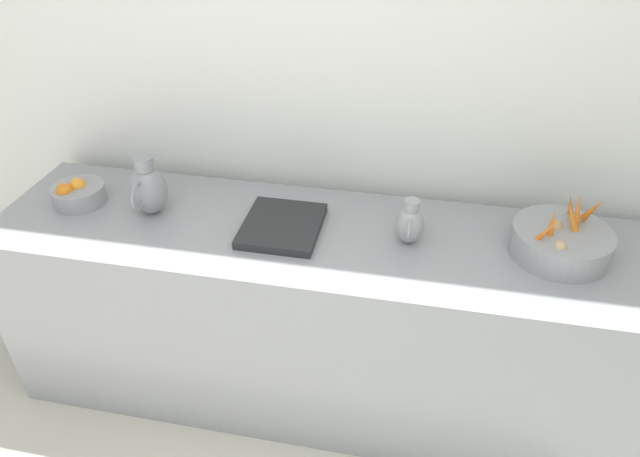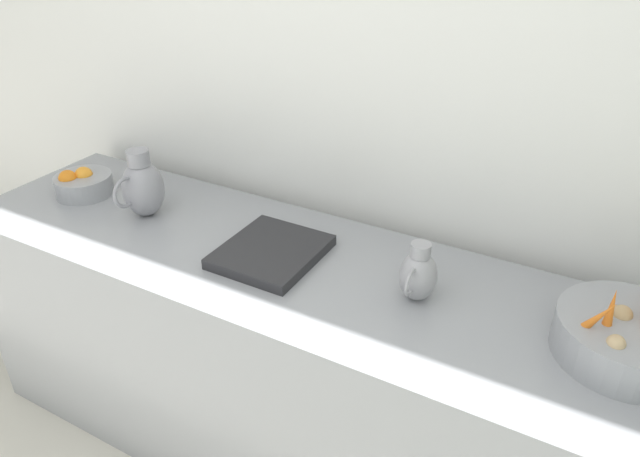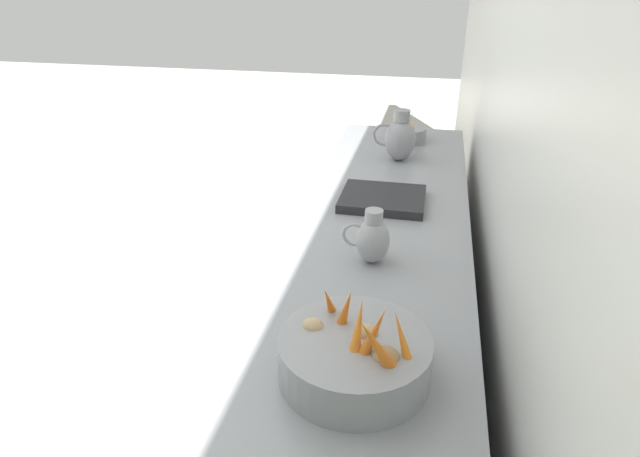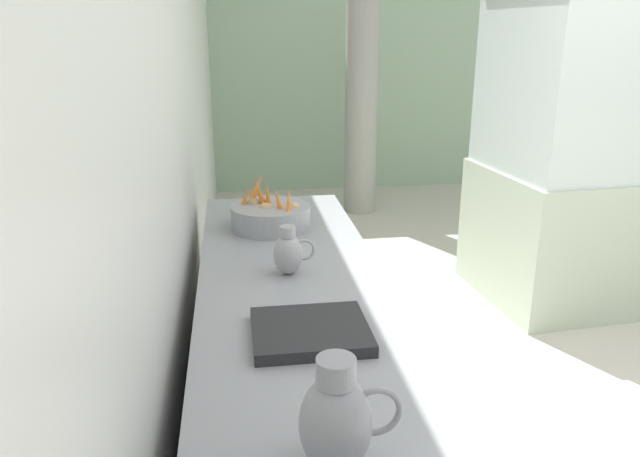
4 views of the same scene
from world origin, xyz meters
The scene contains 7 objects.
tile_wall_left centered at (-1.95, 0.53, 1.50)m, with size 0.10×9.02×3.00m, color white.
prep_counter centered at (-1.50, 0.03, 0.45)m, with size 0.69×2.77×0.89m, color gray.
vegetable_colander centered at (-1.54, 0.87, 0.95)m, with size 0.36×0.36×0.24m.
orange_bowl centered at (-1.52, -1.07, 0.94)m, with size 0.22×0.22×0.11m.
metal_pitcher_tall centered at (-1.51, -0.74, 1.01)m, with size 0.21×0.15×0.25m.
metal_pitcher_short centered at (-1.51, 0.32, 0.98)m, with size 0.16×0.11×0.18m.
counter_sink_basin centered at (-1.49, -0.18, 0.91)m, with size 0.34×0.30×0.04m, color #232326.
Camera 2 is at (-0.15, 0.75, 1.93)m, focal length 33.10 mm.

